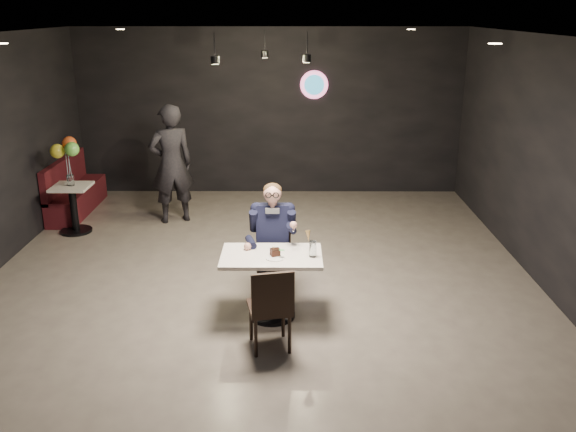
{
  "coord_description": "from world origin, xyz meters",
  "views": [
    {
      "loc": [
        0.39,
        -6.62,
        3.29
      ],
      "look_at": [
        0.35,
        0.13,
        0.99
      ],
      "focal_mm": 38.0,
      "sensor_mm": 36.0,
      "label": 1
    }
  ],
  "objects_px": {
    "balloon_vase": "(70,180)",
    "passerby": "(171,164)",
    "main_table": "(272,286)",
    "sundae_glass": "(313,249)",
    "chair_far": "(273,259)",
    "booth_bench": "(76,186)",
    "seated_man": "(273,239)",
    "chair_near": "(270,306)",
    "side_table": "(74,211)"
  },
  "relations": [
    {
      "from": "chair_far",
      "to": "side_table",
      "type": "height_order",
      "value": "chair_far"
    },
    {
      "from": "sundae_glass",
      "to": "balloon_vase",
      "type": "height_order",
      "value": "sundae_glass"
    },
    {
      "from": "chair_far",
      "to": "seated_man",
      "type": "bearing_deg",
      "value": -26.57
    },
    {
      "from": "booth_bench",
      "to": "side_table",
      "type": "bearing_deg",
      "value": -73.3
    },
    {
      "from": "passerby",
      "to": "main_table",
      "type": "bearing_deg",
      "value": 94.2
    },
    {
      "from": "seated_man",
      "to": "chair_far",
      "type": "bearing_deg",
      "value": 153.43
    },
    {
      "from": "chair_far",
      "to": "sundae_glass",
      "type": "relative_size",
      "value": 5.2
    },
    {
      "from": "chair_near",
      "to": "side_table",
      "type": "height_order",
      "value": "chair_near"
    },
    {
      "from": "booth_bench",
      "to": "chair_near",
      "type": "bearing_deg",
      "value": -51.92
    },
    {
      "from": "main_table",
      "to": "side_table",
      "type": "height_order",
      "value": "main_table"
    },
    {
      "from": "passerby",
      "to": "sundae_glass",
      "type": "bearing_deg",
      "value": 99.63
    },
    {
      "from": "side_table",
      "to": "main_table",
      "type": "bearing_deg",
      "value": -41.07
    },
    {
      "from": "main_table",
      "to": "booth_bench",
      "type": "xyz_separation_m",
      "value": [
        -3.43,
        3.72,
        0.08
      ]
    },
    {
      "from": "main_table",
      "to": "chair_near",
      "type": "distance_m",
      "value": 0.65
    },
    {
      "from": "chair_far",
      "to": "booth_bench",
      "type": "relative_size",
      "value": 0.5
    },
    {
      "from": "passerby",
      "to": "chair_far",
      "type": "bearing_deg",
      "value": 98.75
    },
    {
      "from": "main_table",
      "to": "sundae_glass",
      "type": "height_order",
      "value": "sundae_glass"
    },
    {
      "from": "chair_near",
      "to": "seated_man",
      "type": "distance_m",
      "value": 1.23
    },
    {
      "from": "sundae_glass",
      "to": "booth_bench",
      "type": "height_order",
      "value": "sundae_glass"
    },
    {
      "from": "chair_near",
      "to": "side_table",
      "type": "relative_size",
      "value": 1.34
    },
    {
      "from": "chair_near",
      "to": "side_table",
      "type": "distance_m",
      "value": 4.6
    },
    {
      "from": "main_table",
      "to": "chair_near",
      "type": "relative_size",
      "value": 1.2
    },
    {
      "from": "seated_man",
      "to": "main_table",
      "type": "bearing_deg",
      "value": -90.0
    },
    {
      "from": "balloon_vase",
      "to": "chair_far",
      "type": "bearing_deg",
      "value": -34.82
    },
    {
      "from": "main_table",
      "to": "passerby",
      "type": "height_order",
      "value": "passerby"
    },
    {
      "from": "main_table",
      "to": "balloon_vase",
      "type": "distance_m",
      "value": 4.17
    },
    {
      "from": "seated_man",
      "to": "booth_bench",
      "type": "height_order",
      "value": "seated_man"
    },
    {
      "from": "chair_far",
      "to": "seated_man",
      "type": "distance_m",
      "value": 0.26
    },
    {
      "from": "seated_man",
      "to": "booth_bench",
      "type": "relative_size",
      "value": 0.78
    },
    {
      "from": "passerby",
      "to": "booth_bench",
      "type": "bearing_deg",
      "value": -38.22
    },
    {
      "from": "chair_far",
      "to": "sundae_glass",
      "type": "xyz_separation_m",
      "value": [
        0.45,
        -0.6,
        0.38
      ]
    },
    {
      "from": "chair_far",
      "to": "passerby",
      "type": "xyz_separation_m",
      "value": [
        -1.69,
        2.71,
        0.49
      ]
    },
    {
      "from": "balloon_vase",
      "to": "passerby",
      "type": "distance_m",
      "value": 1.54
    },
    {
      "from": "sundae_glass",
      "to": "passerby",
      "type": "height_order",
      "value": "passerby"
    },
    {
      "from": "side_table",
      "to": "sundae_glass",
      "type": "bearing_deg",
      "value": -37.85
    },
    {
      "from": "seated_man",
      "to": "sundae_glass",
      "type": "xyz_separation_m",
      "value": [
        0.45,
        -0.6,
        0.12
      ]
    },
    {
      "from": "sundae_glass",
      "to": "side_table",
      "type": "xyz_separation_m",
      "value": [
        -3.58,
        2.78,
        -0.5
      ]
    },
    {
      "from": "main_table",
      "to": "chair_far",
      "type": "bearing_deg",
      "value": 90.0
    },
    {
      "from": "main_table",
      "to": "balloon_vase",
      "type": "xyz_separation_m",
      "value": [
        -3.13,
        2.72,
        0.46
      ]
    },
    {
      "from": "booth_bench",
      "to": "balloon_vase",
      "type": "bearing_deg",
      "value": -73.3
    },
    {
      "from": "chair_far",
      "to": "main_table",
      "type": "bearing_deg",
      "value": -90.0
    },
    {
      "from": "booth_bench",
      "to": "side_table",
      "type": "height_order",
      "value": "booth_bench"
    },
    {
      "from": "seated_man",
      "to": "chair_near",
      "type": "bearing_deg",
      "value": -90.0
    },
    {
      "from": "chair_near",
      "to": "main_table",
      "type": "bearing_deg",
      "value": 78.38
    },
    {
      "from": "chair_near",
      "to": "booth_bench",
      "type": "bearing_deg",
      "value": 116.47
    },
    {
      "from": "balloon_vase",
      "to": "passerby",
      "type": "height_order",
      "value": "passerby"
    },
    {
      "from": "sundae_glass",
      "to": "passerby",
      "type": "bearing_deg",
      "value": 122.84
    },
    {
      "from": "balloon_vase",
      "to": "passerby",
      "type": "relative_size",
      "value": 0.09
    },
    {
      "from": "main_table",
      "to": "chair_near",
      "type": "xyz_separation_m",
      "value": [
        0.0,
        -0.65,
        0.09
      ]
    },
    {
      "from": "chair_near",
      "to": "balloon_vase",
      "type": "bearing_deg",
      "value": 121.21
    }
  ]
}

